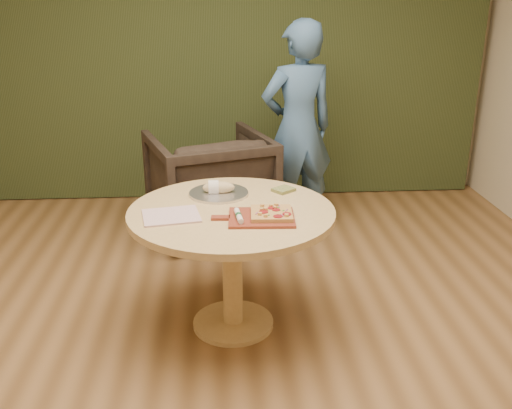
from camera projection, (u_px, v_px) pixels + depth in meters
The scene contains 12 objects.
room_shell at pixel (236, 112), 2.49m from camera, with size 5.04×6.04×2.84m.
curtain at pixel (225, 49), 5.19m from camera, with size 4.80×0.14×2.78m, color #273216.
pedestal_table at pixel (232, 232), 3.24m from camera, with size 1.16×1.16×0.75m.
pizza_paddle at pixel (260, 218), 3.05m from camera, with size 0.45×0.30×0.01m.
flatbread_pizza at pixel (272, 213), 3.06m from camera, with size 0.23×0.23×0.04m.
cutlery_roll at pixel (239, 216), 3.02m from camera, with size 0.05×0.20×0.03m.
newspaper at pixel (171, 216), 3.08m from camera, with size 0.30×0.25×0.01m, color white.
serving_tray at pixel (219, 193), 3.42m from camera, with size 0.36×0.36×0.02m.
bread_roll at pixel (217, 188), 3.40m from camera, with size 0.19×0.09×0.09m.
green_packet at pixel (283, 190), 3.47m from camera, with size 0.12×0.10×0.02m, color #565E2A.
armchair at pixel (209, 179), 4.63m from camera, with size 0.90×0.84×0.93m, color black.
person_standing at pixel (298, 129), 4.59m from camera, with size 0.62×0.41×1.70m, color #3C6086.
Camera 1 is at (-0.08, -2.47, 1.90)m, focal length 40.00 mm.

